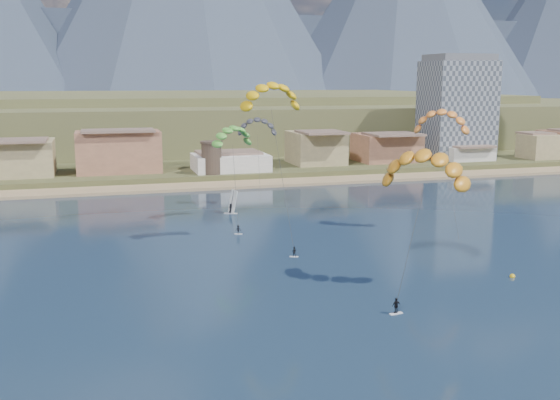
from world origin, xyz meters
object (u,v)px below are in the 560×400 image
at_px(kitesurfer_orange, 425,163).
at_px(buoy, 512,276).
at_px(windsurfer, 232,206).
at_px(kitesurfer_yellow, 271,93).
at_px(kitesurfer_green, 233,134).
at_px(apartment_tower, 457,107).
at_px(watchtower, 212,157).

distance_m(kitesurfer_orange, buoy, 20.87).
bearing_deg(buoy, windsurfer, 118.18).
distance_m(kitesurfer_yellow, kitesurfer_green, 21.24).
relative_size(apartment_tower, buoy, 43.85).
bearing_deg(kitesurfer_yellow, kitesurfer_orange, -62.41).
relative_size(kitesurfer_orange, buoy, 27.75).
relative_size(watchtower, windsurfer, 1.82).
bearing_deg(apartment_tower, kitesurfer_green, -143.51).
relative_size(watchtower, buoy, 11.78).
relative_size(kitesurfer_yellow, windsurfer, 5.70).
bearing_deg(buoy, kitesurfer_orange, 177.57).
relative_size(windsurfer, buoy, 6.46).
relative_size(kitesurfer_yellow, buoy, 36.85).
bearing_deg(kitesurfer_green, buoy, -57.63).
height_order(kitesurfer_orange, windsurfer, kitesurfer_orange).
bearing_deg(kitesurfer_yellow, buoy, -43.95).
xyz_separation_m(apartment_tower, buoy, (-55.73, -107.90, -17.69)).
height_order(apartment_tower, windsurfer, apartment_tower).
xyz_separation_m(windsurfer, buoy, (27.80, -51.90, -1.37)).
relative_size(kitesurfer_orange, windsurfer, 4.29).
distance_m(kitesurfer_yellow, buoy, 44.29).
relative_size(apartment_tower, watchtower, 3.72).
bearing_deg(apartment_tower, buoy, -117.32).
bearing_deg(kitesurfer_yellow, apartment_tower, 44.90).
bearing_deg(watchtower, buoy, -75.51).
height_order(windsurfer, buoy, windsurfer).
bearing_deg(buoy, kitesurfer_yellow, 136.05).
bearing_deg(kitesurfer_orange, watchtower, 96.55).
relative_size(apartment_tower, kitesurfer_orange, 1.58).
xyz_separation_m(kitesurfer_yellow, buoy, (26.71, -25.75, -24.19)).
distance_m(kitesurfer_yellow, windsurfer, 34.72).
bearing_deg(watchtower, kitesurfer_yellow, -92.05).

